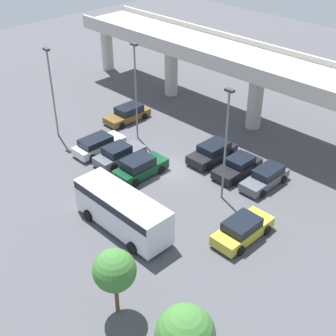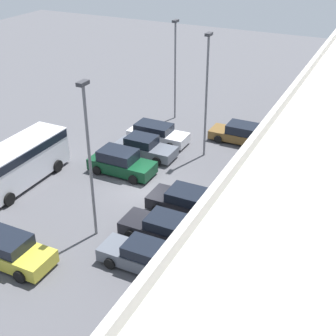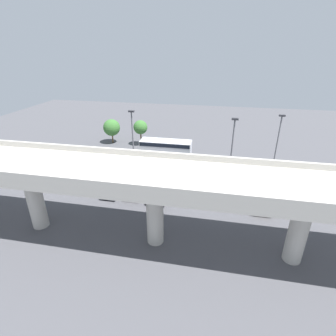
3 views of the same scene
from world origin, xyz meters
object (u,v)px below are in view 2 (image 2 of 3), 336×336
object	(u,v)px
parked_car_2	(144,147)
lamp_post_near_aisle	(89,152)
parked_car_3	(121,162)
parked_car_5	(162,228)
parked_car_1	(157,134)
lamp_post_by_overpass	(175,63)
parked_car_7	(9,250)
parked_car_6	(144,256)
parked_car_4	(188,202)
shuttle_bus	(17,161)
lamp_post_mid_lot	(207,88)
parked_car_0	(241,134)

from	to	relation	value
parked_car_2	lamp_post_near_aisle	xyz separation A→B (m)	(9.81, 2.19, 4.51)
parked_car_3	parked_car_5	xyz separation A→B (m)	(5.51, 6.02, -0.12)
parked_car_1	lamp_post_by_overpass	size ratio (longest dim) A/B	0.56
parked_car_3	parked_car_7	bearing A→B (deg)	-91.29
parked_car_6	lamp_post_near_aisle	xyz separation A→B (m)	(-1.31, -3.87, 4.54)
lamp_post_near_aisle	parked_car_7	bearing A→B (deg)	-33.41
parked_car_4	lamp_post_by_overpass	size ratio (longest dim) A/B	0.55
parked_car_6	shuttle_bus	distance (m)	12.36
parked_car_7	lamp_post_mid_lot	size ratio (longest dim) A/B	0.53
parked_car_5	parked_car_3	bearing A→B (deg)	-42.46
parked_car_0	parked_car_3	xyz separation A→B (m)	(8.62, -5.99, 0.10)
parked_car_0	parked_car_1	bearing A→B (deg)	26.58
lamp_post_mid_lot	parked_car_1	bearing A→B (deg)	-96.38
parked_car_6	parked_car_1	bearing A→B (deg)	-65.19
parked_car_0	lamp_post_mid_lot	bearing A→B (deg)	63.09
parked_car_4	parked_car_6	xyz separation A→B (m)	(5.58, 0.05, -0.05)
lamp_post_mid_lot	parked_car_6	bearing A→B (deg)	8.95
parked_car_4	parked_car_0	bearing A→B (deg)	-88.66
parked_car_3	lamp_post_near_aisle	world-z (taller)	lamp_post_near_aisle
lamp_post_near_aisle	lamp_post_by_overpass	bearing A→B (deg)	-169.20
lamp_post_near_aisle	shuttle_bus	bearing A→B (deg)	-108.03
parked_car_0	parked_car_5	bearing A→B (deg)	90.13
parked_car_2	parked_car_1	bearing A→B (deg)	95.99
shuttle_bus	lamp_post_near_aisle	xyz separation A→B (m)	(2.55, 7.82, 3.56)
parked_car_2	lamp_post_by_overpass	xyz separation A→B (m)	(-7.81, -1.17, 4.26)
parked_car_1	parked_car_3	xyz separation A→B (m)	(5.60, 0.04, 0.08)
parked_car_0	parked_car_7	world-z (taller)	parked_car_7
parked_car_6	lamp_post_mid_lot	distance (m)	14.17
parked_car_3	parked_car_7	world-z (taller)	parked_car_3
parked_car_0	lamp_post_by_overpass	distance (m)	8.43
parked_car_2	shuttle_bus	xyz separation A→B (m)	(7.27, -5.63, 0.96)
parked_car_2	shuttle_bus	bearing A→B (deg)	-127.77
parked_car_5	lamp_post_by_overpass	size ratio (longest dim) A/B	0.54
lamp_post_mid_lot	parked_car_2	bearing A→B (deg)	-62.01
shuttle_bus	lamp_post_mid_lot	size ratio (longest dim) A/B	0.86
parked_car_5	parked_car_7	world-z (taller)	parked_car_7
parked_car_5	lamp_post_near_aisle	bearing A→B (deg)	19.80
parked_car_2	parked_car_4	distance (m)	8.18
parked_car_4	parked_car_5	bearing A→B (deg)	85.61
lamp_post_by_overpass	lamp_post_mid_lot	bearing A→B (deg)	42.13
lamp_post_by_overpass	parked_car_0	bearing A→B (deg)	72.35
parked_car_5	parked_car_7	xyz separation A→B (m)	(5.34, -6.27, 0.07)
parked_car_0	shuttle_bus	size ratio (longest dim) A/B	0.61
parked_car_0	parked_car_5	world-z (taller)	parked_car_0
parked_car_1	parked_car_6	bearing A→B (deg)	-65.19
shuttle_bus	parked_car_5	bearing A→B (deg)	83.74
parked_car_6	parked_car_7	xyz separation A→B (m)	(2.74, -6.55, 0.05)
parked_car_0	shuttle_bus	xyz separation A→B (m)	(12.88, -11.39, 0.96)
parked_car_2	parked_car_5	world-z (taller)	parked_car_2
parked_car_0	shuttle_bus	distance (m)	17.22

